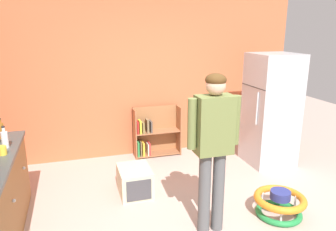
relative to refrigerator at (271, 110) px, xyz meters
name	(u,v)px	position (x,y,z in m)	size (l,w,h in m)	color
ground_plane	(198,223)	(-1.75, -1.31, -0.89)	(12.00, 12.00, 0.00)	#B69D90
back_wall	(149,77)	(-1.75, 1.02, 0.46)	(5.20, 0.06, 2.70)	#C8633D
refrigerator	(271,110)	(0.00, 0.00, 0.00)	(0.73, 0.68, 1.78)	#B7BABF
bookshelf	(153,134)	(-1.74, 0.83, -0.52)	(0.80, 0.28, 0.85)	#9B603D
standing_person	(213,140)	(-1.67, -1.45, 0.16)	(0.57, 0.22, 1.74)	#515355
baby_walker	(279,203)	(-0.77, -1.43, -0.73)	(0.60, 0.60, 0.32)	#218841
pet_carrier	(135,181)	(-2.31, -0.41, -0.71)	(0.42, 0.55, 0.36)	beige
amber_bottle	(1,130)	(-3.86, -0.28, 0.11)	(0.07, 0.07, 0.25)	#9E661E
clear_bottle	(5,139)	(-3.75, -0.64, 0.11)	(0.07, 0.07, 0.25)	silver
yellow_cup	(3,150)	(-3.75, -0.85, 0.06)	(0.08, 0.08, 0.10)	yellow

